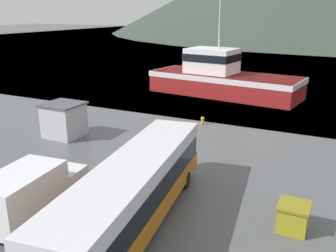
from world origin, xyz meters
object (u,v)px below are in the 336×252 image
storage_bin (293,217)px  tour_bus (135,190)px  fishing_boat (222,78)px  dock_kiosk (64,120)px  delivery_van (30,191)px  small_boat (198,78)px

storage_bin → tour_bus: bearing=-155.9°
fishing_boat → dock_kiosk: (-5.86, -19.32, -0.60)m
delivery_van → storage_bin: size_ratio=4.30×
dock_kiosk → small_boat: size_ratio=0.37×
tour_bus → small_boat: bearing=99.2°
storage_bin → small_boat: 35.68m
storage_bin → small_boat: storage_bin is taller
dock_kiosk → fishing_boat: bearing=73.1°
fishing_boat → storage_bin: (11.63, -24.81, -1.26)m
delivery_van → fishing_boat: (-0.70, 29.03, 0.60)m
delivery_van → small_boat: 36.09m
tour_bus → storage_bin: (6.25, 2.80, -1.13)m
dock_kiosk → small_boat: bearing=89.1°
tour_bus → fishing_boat: bearing=92.6°
dock_kiosk → small_boat: (0.41, 25.84, -0.84)m
dock_kiosk → tour_bus: bearing=-36.4°
delivery_van → small_boat: bearing=93.5°
delivery_van → fishing_boat: bearing=85.1°
storage_bin → dock_kiosk: size_ratio=0.49×
tour_bus → delivery_van: (-4.67, -1.42, -0.47)m
fishing_boat → dock_kiosk: size_ratio=6.19×
small_boat → fishing_boat: bearing=40.1°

